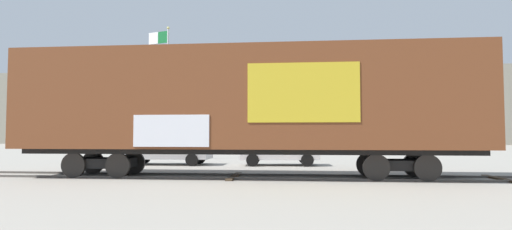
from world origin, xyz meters
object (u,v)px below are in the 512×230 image
Objects in this scene: freight_car at (246,101)px; parked_car_silver at (166,148)px; flagpole at (164,74)px; parked_car_white at (279,150)px.

freight_car is 3.69× the size of parked_car_silver.
parked_car_silver is at bearing 130.75° from freight_car.
flagpole is 2.10× the size of parked_car_white.
flagpole is at bearing 123.31° from freight_car.
parked_car_white is at bearing -28.85° from flagpole.
freight_car is at bearing -49.25° from parked_car_silver.
parked_car_silver is 1.12× the size of parked_car_white.
flagpole is 10.06m from parked_car_white.
freight_car is at bearing -56.69° from flagpole.
parked_car_silver is (-5.12, 5.94, -1.92)m from freight_car.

